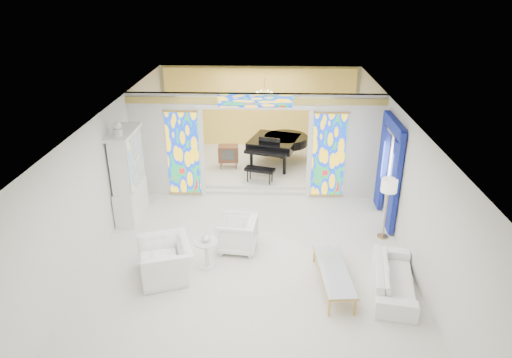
{
  "coord_description": "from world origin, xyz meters",
  "views": [
    {
      "loc": [
        0.44,
        -9.98,
        5.87
      ],
      "look_at": [
        0.08,
        0.2,
        1.31
      ],
      "focal_mm": 32.0,
      "sensor_mm": 36.0,
      "label": 1
    }
  ],
  "objects_px": {
    "tv_console": "(228,154)",
    "armchair_left": "(165,260)",
    "armchair_right": "(237,234)",
    "sofa": "(394,278)",
    "grand_piano": "(279,142)",
    "china_cabinet": "(128,176)",
    "coffee_table": "(334,270)"
  },
  "relations": [
    {
      "from": "china_cabinet",
      "to": "tv_console",
      "type": "distance_m",
      "value": 3.82
    },
    {
      "from": "grand_piano",
      "to": "coffee_table",
      "type": "bearing_deg",
      "value": -63.8
    },
    {
      "from": "sofa",
      "to": "tv_console",
      "type": "height_order",
      "value": "tv_console"
    },
    {
      "from": "armchair_right",
      "to": "sofa",
      "type": "xyz_separation_m",
      "value": [
        3.27,
        -1.43,
        -0.11
      ]
    },
    {
      "from": "tv_console",
      "to": "grand_piano",
      "type": "bearing_deg",
      "value": 10.06
    },
    {
      "from": "china_cabinet",
      "to": "grand_piano",
      "type": "xyz_separation_m",
      "value": [
        3.9,
        3.4,
        -0.25
      ]
    },
    {
      "from": "sofa",
      "to": "china_cabinet",
      "type": "bearing_deg",
      "value": 74.68
    },
    {
      "from": "china_cabinet",
      "to": "coffee_table",
      "type": "relative_size",
      "value": 1.39
    },
    {
      "from": "tv_console",
      "to": "armchair_left",
      "type": "bearing_deg",
      "value": -101.67
    },
    {
      "from": "coffee_table",
      "to": "grand_piano",
      "type": "distance_m",
      "value": 6.35
    },
    {
      "from": "armchair_right",
      "to": "sofa",
      "type": "relative_size",
      "value": 0.44
    },
    {
      "from": "china_cabinet",
      "to": "sofa",
      "type": "bearing_deg",
      "value": -25.31
    },
    {
      "from": "grand_piano",
      "to": "armchair_right",
      "type": "bearing_deg",
      "value": -85.05
    },
    {
      "from": "coffee_table",
      "to": "grand_piano",
      "type": "height_order",
      "value": "grand_piano"
    },
    {
      "from": "armchair_left",
      "to": "sofa",
      "type": "xyz_separation_m",
      "value": [
        4.71,
        -0.32,
        -0.1
      ]
    },
    {
      "from": "armchair_right",
      "to": "tv_console",
      "type": "distance_m",
      "value": 4.56
    },
    {
      "from": "sofa",
      "to": "tv_console",
      "type": "bearing_deg",
      "value": 43.18
    },
    {
      "from": "china_cabinet",
      "to": "tv_console",
      "type": "relative_size",
      "value": 3.7
    },
    {
      "from": "armchair_left",
      "to": "grand_piano",
      "type": "bearing_deg",
      "value": 138.58
    },
    {
      "from": "armchair_left",
      "to": "tv_console",
      "type": "bearing_deg",
      "value": 152.37
    },
    {
      "from": "armchair_left",
      "to": "coffee_table",
      "type": "distance_m",
      "value": 3.51
    },
    {
      "from": "coffee_table",
      "to": "armchair_right",
      "type": "bearing_deg",
      "value": 146.94
    },
    {
      "from": "sofa",
      "to": "coffee_table",
      "type": "bearing_deg",
      "value": 96.01
    },
    {
      "from": "coffee_table",
      "to": "tv_console",
      "type": "relative_size",
      "value": 2.65
    },
    {
      "from": "armchair_left",
      "to": "grand_piano",
      "type": "distance_m",
      "value": 6.5
    },
    {
      "from": "sofa",
      "to": "tv_console",
      "type": "relative_size",
      "value": 2.73
    },
    {
      "from": "armchair_right",
      "to": "grand_piano",
      "type": "height_order",
      "value": "grand_piano"
    },
    {
      "from": "china_cabinet",
      "to": "armchair_left",
      "type": "xyz_separation_m",
      "value": [
        1.46,
        -2.59,
        -0.78
      ]
    },
    {
      "from": "coffee_table",
      "to": "tv_console",
      "type": "xyz_separation_m",
      "value": [
        -2.67,
        5.85,
        0.27
      ]
    },
    {
      "from": "china_cabinet",
      "to": "tv_console",
      "type": "xyz_separation_m",
      "value": [
        2.28,
        3.02,
        -0.51
      ]
    },
    {
      "from": "china_cabinet",
      "to": "grand_piano",
      "type": "relative_size",
      "value": 0.95
    },
    {
      "from": "armchair_left",
      "to": "china_cabinet",
      "type": "bearing_deg",
      "value": -169.9
    }
  ]
}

